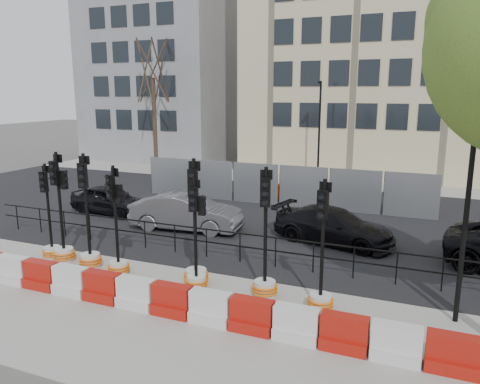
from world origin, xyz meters
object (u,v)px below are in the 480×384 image
at_px(car_c, 334,226).
at_px(car_a, 110,200).
at_px(lamp_post_near, 469,191).
at_px(traffic_signal_h, 321,284).
at_px(traffic_signal_a, 51,239).
at_px(traffic_signal_d, 117,249).

bearing_deg(car_c, car_a, 100.48).
relative_size(lamp_post_near, traffic_signal_h, 1.78).
height_order(lamp_post_near, traffic_signal_a, lamp_post_near).
bearing_deg(traffic_signal_a, car_c, 22.36).
bearing_deg(lamp_post_near, car_a, 159.69).
bearing_deg(traffic_signal_d, car_c, 59.46).
bearing_deg(car_c, traffic_signal_h, -159.39).
relative_size(traffic_signal_d, traffic_signal_h, 0.99).
distance_m(car_a, car_c, 10.19).
relative_size(lamp_post_near, car_a, 1.54).
bearing_deg(traffic_signal_a, traffic_signal_h, -11.34).
height_order(traffic_signal_a, traffic_signal_h, traffic_signal_h).
height_order(traffic_signal_d, car_c, traffic_signal_d).
distance_m(traffic_signal_d, traffic_signal_h, 6.15).
relative_size(traffic_signal_d, car_a, 0.86).
distance_m(traffic_signal_h, car_a, 12.40).
distance_m(lamp_post_near, traffic_signal_h, 4.08).
distance_m(traffic_signal_a, traffic_signal_h, 9.09).
bearing_deg(traffic_signal_a, car_a, 99.63).
relative_size(traffic_signal_d, car_c, 0.71).
bearing_deg(traffic_signal_h, traffic_signal_a, -175.64).
bearing_deg(car_c, traffic_signal_a, 134.10).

